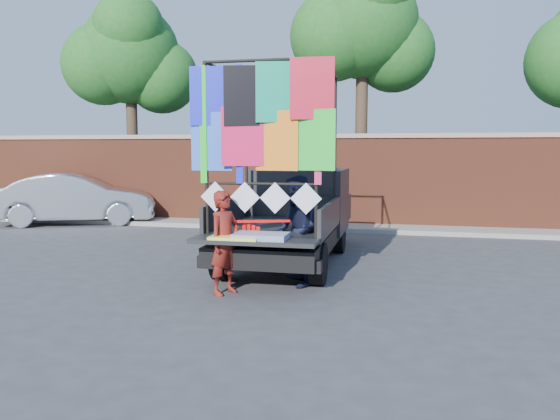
% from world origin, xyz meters
% --- Properties ---
extents(ground, '(90.00, 90.00, 0.00)m').
position_xyz_m(ground, '(0.00, 0.00, 0.00)').
color(ground, '#38383A').
rests_on(ground, ground).
extents(brick_wall, '(30.00, 0.45, 2.61)m').
position_xyz_m(brick_wall, '(0.00, 7.00, 1.33)').
color(brick_wall, brown).
rests_on(brick_wall, ground).
extents(curb, '(30.00, 1.20, 0.12)m').
position_xyz_m(curb, '(0.00, 6.30, 0.06)').
color(curb, gray).
rests_on(curb, ground).
extents(tree_left, '(4.20, 3.30, 7.05)m').
position_xyz_m(tree_left, '(-6.48, 8.12, 5.12)').
color(tree_left, '#38281C').
rests_on(tree_left, ground).
extents(tree_mid, '(4.20, 3.30, 7.73)m').
position_xyz_m(tree_mid, '(1.02, 8.12, 5.70)').
color(tree_mid, '#38281C').
rests_on(tree_mid, ground).
extents(pickup_truck, '(2.23, 5.61, 3.53)m').
position_xyz_m(pickup_truck, '(0.14, 2.37, 0.89)').
color(pickup_truck, black).
rests_on(pickup_truck, ground).
extents(sedan, '(4.75, 3.11, 1.48)m').
position_xyz_m(sedan, '(-7.04, 5.74, 0.74)').
color(sedan, silver).
rests_on(sedan, ground).
extents(woman, '(0.58, 0.68, 1.58)m').
position_xyz_m(woman, '(-0.33, -0.70, 0.79)').
color(woman, maroon).
rests_on(woman, ground).
extents(man, '(0.96, 1.06, 1.78)m').
position_xyz_m(man, '(0.63, 0.04, 0.89)').
color(man, black).
rests_on(man, ground).
extents(streamer_bundle, '(0.85, 0.32, 0.61)m').
position_xyz_m(streamer_bundle, '(0.06, -0.34, 0.90)').
color(streamer_bundle, '#FF110D').
rests_on(streamer_bundle, ground).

